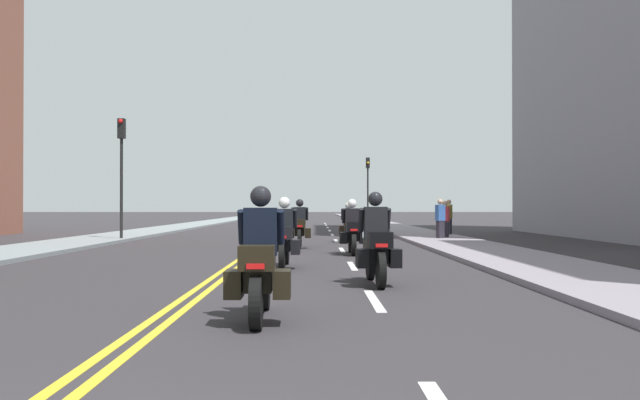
{
  "coord_description": "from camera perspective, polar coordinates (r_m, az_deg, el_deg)",
  "views": [
    {
      "loc": [
        1.87,
        -2.31,
        1.39
      ],
      "look_at": [
        2.05,
        20.73,
        1.61
      ],
      "focal_mm": 39.22,
      "sensor_mm": 36.0,
      "label": 1
    }
  ],
  "objects": [
    {
      "name": "pedestrian_2",
      "position": [
        28.58,
        9.78,
        -1.57
      ],
      "size": [
        0.42,
        0.37,
        1.69
      ],
      "rotation": [
        0.0,
        0.0,
        0.54
      ],
      "color": "#292530",
      "rests_on": "ground"
    },
    {
      "name": "lane_dashes_white",
      "position": [
        31.35,
        1.15,
        -3.07
      ],
      "size": [
        0.14,
        56.4,
        0.01
      ],
      "color": "silver",
      "rests_on": "ground"
    },
    {
      "name": "motorcycle_1",
      "position": [
        12.42,
        4.6,
        -3.87
      ],
      "size": [
        0.78,
        2.16,
        1.65
      ],
      "rotation": [
        0.0,
        0.0,
        0.04
      ],
      "color": "black",
      "rests_on": "ground"
    },
    {
      "name": "ground_plane",
      "position": [
        50.36,
        -2.59,
        -2.12
      ],
      "size": [
        264.0,
        264.0,
        0.0
      ],
      "primitive_type": "plane",
      "color": "#2E2B2F"
    },
    {
      "name": "motorcycle_5",
      "position": [
        27.29,
        2.34,
        -2.13
      ],
      "size": [
        0.77,
        2.17,
        1.56
      ],
      "rotation": [
        0.0,
        0.0,
        -0.03
      ],
      "color": "black",
      "rests_on": "ground"
    },
    {
      "name": "sidewalk_right",
      "position": [
        50.58,
        5.28,
        -2.05
      ],
      "size": [
        2.86,
        144.0,
        0.12
      ],
      "primitive_type": "cube",
      "color": "gray",
      "rests_on": "ground"
    },
    {
      "name": "centreline_yellow_outer",
      "position": [
        50.36,
        -2.46,
        -2.12
      ],
      "size": [
        0.12,
        132.0,
        0.01
      ],
      "primitive_type": "cube",
      "color": "yellow",
      "rests_on": "ground"
    },
    {
      "name": "motorcycle_0",
      "position": [
        8.54,
        -4.92,
        -5.48
      ],
      "size": [
        0.77,
        2.19,
        1.64
      ],
      "rotation": [
        0.0,
        0.0,
        0.01
      ],
      "color": "black",
      "rests_on": "ground"
    },
    {
      "name": "motorcycle_3",
      "position": [
        20.27,
        2.66,
        -2.63
      ],
      "size": [
        0.76,
        2.2,
        1.61
      ],
      "rotation": [
        0.0,
        0.0,
        0.0
      ],
      "color": "black",
      "rests_on": "ground"
    },
    {
      "name": "traffic_light_near",
      "position": [
        29.26,
        -15.89,
        3.43
      ],
      "size": [
        0.28,
        0.38,
        4.93
      ],
      "color": "black",
      "rests_on": "ground"
    },
    {
      "name": "pedestrian_0",
      "position": [
        32.57,
        10.48,
        -1.42
      ],
      "size": [
        0.37,
        0.42,
        1.72
      ],
      "rotation": [
        0.0,
        0.0,
        1.05
      ],
      "color": "#282D36",
      "rests_on": "ground"
    },
    {
      "name": "centreline_yellow_inner",
      "position": [
        50.37,
        -2.73,
        -2.12
      ],
      "size": [
        0.12,
        132.0,
        0.01
      ],
      "primitive_type": "cube",
      "color": "yellow",
      "rests_on": "ground"
    },
    {
      "name": "motorcycle_4",
      "position": [
        23.5,
        -1.67,
        -2.28
      ],
      "size": [
        0.76,
        2.26,
        1.64
      ],
      "rotation": [
        0.0,
        0.0,
        0.0
      ],
      "color": "black",
      "rests_on": "ground"
    },
    {
      "name": "pedestrian_1",
      "position": [
        29.37,
        10.15,
        -1.61
      ],
      "size": [
        0.42,
        0.35,
        1.63
      ],
      "rotation": [
        0.0,
        0.0,
        2.71
      ],
      "color": "#2B2631",
      "rests_on": "ground"
    },
    {
      "name": "traffic_light_far",
      "position": [
        52.75,
        3.92,
        1.74
      ],
      "size": [
        0.28,
        0.38,
        5.09
      ],
      "color": "black",
      "rests_on": "ground"
    },
    {
      "name": "sidewalk_left",
      "position": [
        51.09,
        -10.39,
        -2.03
      ],
      "size": [
        2.86,
        144.0,
        0.12
      ],
      "primitive_type": "cube",
      "color": "gray",
      "rests_on": "ground"
    },
    {
      "name": "motorcycle_2",
      "position": [
        15.89,
        -2.96,
        -3.19
      ],
      "size": [
        0.77,
        2.2,
        1.61
      ],
      "rotation": [
        0.0,
        0.0,
        -0.02
      ],
      "color": "black",
      "rests_on": "ground"
    }
  ]
}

